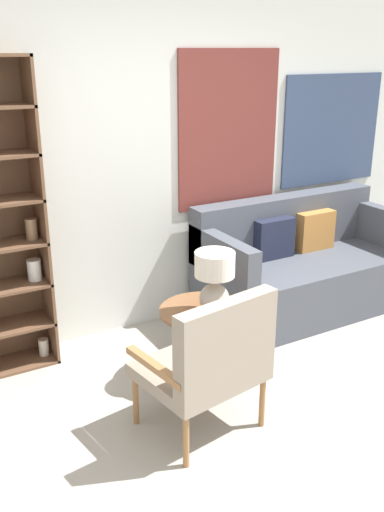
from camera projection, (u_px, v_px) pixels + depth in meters
ground_plane at (275, 476)px, 3.04m from camera, size 14.00×14.00×0.00m
wall_back at (124, 161)px, 4.26m from camera, size 6.40×0.08×2.70m
armchair at (212, 358)px, 3.21m from camera, size 0.74×0.66×0.90m
couch at (301, 269)px, 4.91m from camera, size 1.82×0.84×0.95m
side_table at (204, 315)px, 3.83m from camera, size 0.60×0.60×0.50m
table_lamp at (215, 279)px, 3.69m from camera, size 0.26×0.26×0.42m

